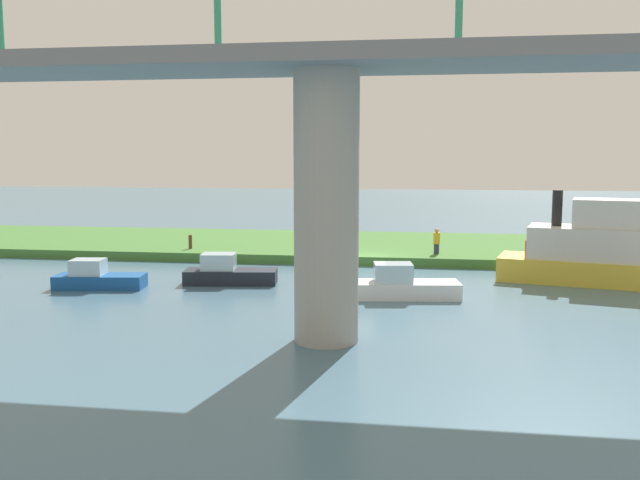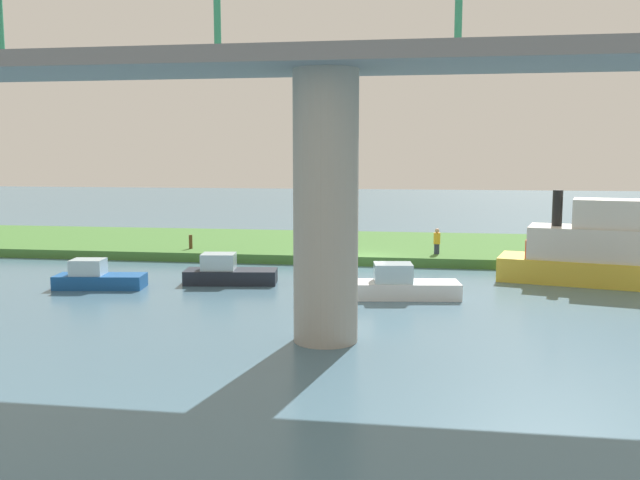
# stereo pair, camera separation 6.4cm
# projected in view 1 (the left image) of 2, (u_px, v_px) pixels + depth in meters

# --- Properties ---
(ground_plane) EXTENTS (160.00, 160.00, 0.00)m
(ground_plane) POSITION_uv_depth(u_px,v_px,m) (361.00, 266.00, 35.65)
(ground_plane) COLOR #476B7F
(grassy_bank) EXTENTS (80.00, 12.00, 0.50)m
(grassy_bank) POSITION_uv_depth(u_px,v_px,m) (370.00, 246.00, 41.51)
(grassy_bank) COLOR #427533
(grassy_bank) RESTS_ON ground
(bridge_pylon) EXTENTS (2.02, 2.02, 8.40)m
(bridge_pylon) POSITION_uv_depth(u_px,v_px,m) (326.00, 208.00, 20.92)
(bridge_pylon) COLOR #9E998E
(bridge_pylon) RESTS_ON ground
(bridge_span) EXTENTS (55.81, 4.30, 3.25)m
(bridge_span) POSITION_uv_depth(u_px,v_px,m) (327.00, 52.00, 20.34)
(bridge_span) COLOR slate
(bridge_span) RESTS_ON bridge_pylon
(person_on_bank) EXTENTS (0.48, 0.48, 1.39)m
(person_on_bank) POSITION_uv_depth(u_px,v_px,m) (437.00, 241.00, 36.64)
(person_on_bank) COLOR #2D334C
(person_on_bank) RESTS_ON grassy_bank
(mooring_post) EXTENTS (0.20, 0.20, 0.79)m
(mooring_post) POSITION_uv_depth(u_px,v_px,m) (190.00, 242.00, 38.69)
(mooring_post) COLOR brown
(mooring_post) RESTS_ON grassy_bank
(houseboat_blue) EXTENTS (8.69, 4.66, 4.23)m
(houseboat_blue) POSITION_uv_depth(u_px,v_px,m) (601.00, 250.00, 30.74)
(houseboat_blue) COLOR gold
(houseboat_blue) RESTS_ON ground
(motorboat_white) EXTENTS (4.01, 1.89, 1.29)m
(motorboat_white) POSITION_uv_depth(u_px,v_px,m) (97.00, 278.00, 29.81)
(motorboat_white) COLOR #195199
(motorboat_white) RESTS_ON ground
(skiff_small) EXTENTS (4.31, 2.01, 1.38)m
(skiff_small) POSITION_uv_depth(u_px,v_px,m) (228.00, 273.00, 30.87)
(skiff_small) COLOR #1E232D
(skiff_small) RESTS_ON ground
(riverboat_paddlewheel) EXTENTS (4.45, 2.09, 1.43)m
(riverboat_paddlewheel) POSITION_uv_depth(u_px,v_px,m) (403.00, 285.00, 27.81)
(riverboat_paddlewheel) COLOR white
(riverboat_paddlewheel) RESTS_ON ground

